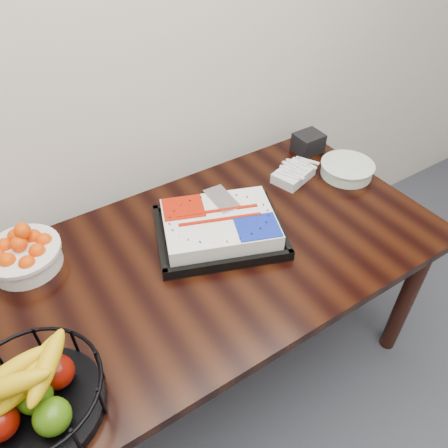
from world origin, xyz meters
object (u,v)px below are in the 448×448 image
fruit_basket (34,395)px  plate_stack (347,169)px  tangerine_bowl (22,251)px  cake_tray (219,227)px  table (199,273)px  napkin_box (308,143)px

fruit_basket → plate_stack: 1.45m
tangerine_bowl → cake_tray: bearing=-20.3°
fruit_basket → plate_stack: size_ratio=1.52×
cake_tray → fruit_basket: bearing=-157.6°
table → fruit_basket: fruit_basket is taller
napkin_box → table: bearing=-157.9°
tangerine_bowl → plate_stack: size_ratio=1.11×
cake_tray → plate_stack: cake_tray is taller
napkin_box → cake_tray: bearing=-158.1°
table → plate_stack: 0.81m
fruit_basket → napkin_box: (1.40, 0.57, -0.03)m
plate_stack → fruit_basket: bearing=-166.8°
table → tangerine_bowl: bearing=150.7°
tangerine_bowl → plate_stack: tangerine_bowl is taller
plate_stack → table: bearing=-174.3°
cake_tray → tangerine_bowl: (-0.64, 0.24, 0.03)m
fruit_basket → tangerine_bowl: bearing=79.3°
cake_tray → tangerine_bowl: bearing=159.7°
table → plate_stack: (0.80, 0.08, 0.11)m
table → cake_tray: cake_tray is taller
cake_tray → napkin_box: size_ratio=4.46×
cake_tray → napkin_box: bearing=21.9°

